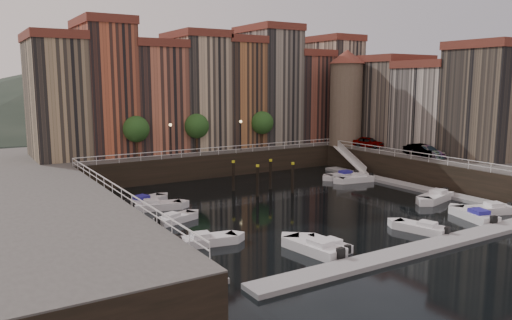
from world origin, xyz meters
TOP-DOWN VIEW (x-y plane):
  - ground at (0.00, 0.00)m, footprint 200.00×200.00m
  - quay_far at (0.00, 26.00)m, footprint 80.00×20.00m
  - quay_right at (28.00, -2.00)m, footprint 20.00×36.00m
  - dock_left at (-16.20, -1.00)m, footprint 2.00×28.00m
  - dock_right at (16.20, -1.00)m, footprint 2.00×28.00m
  - dock_near at (0.00, -17.00)m, footprint 30.00×2.00m
  - mountains at (1.72, 110.00)m, footprint 145.00×100.00m
  - far_terrace at (3.31, 23.50)m, footprint 48.70×10.30m
  - right_terrace at (26.50, 3.80)m, footprint 9.30×24.30m
  - corner_tower at (20.00, 14.50)m, footprint 5.20×5.20m
  - promenade_trees at (-1.33, 18.20)m, footprint 21.20×3.20m
  - street_lamps at (-1.00, 17.20)m, footprint 10.36×0.36m
  - railings at (0.00, 4.88)m, footprint 36.08×34.04m
  - gangway at (17.10, 10.00)m, footprint 2.78×8.32m
  - mooring_pilings at (0.27, 5.61)m, footprint 5.39×4.84m
  - boat_left_1 at (-13.15, -7.52)m, footprint 4.67×2.38m
  - boat_left_2 at (-12.83, -0.51)m, footprint 4.26×2.69m
  - boat_left_3 at (-12.67, 4.55)m, footprint 4.86×2.73m
  - boat_left_4 at (-12.94, 7.15)m, footprint 4.68×3.15m
  - boat_right_0 at (13.50, -13.21)m, footprint 4.94×3.25m
  - boat_right_1 at (13.36, -7.24)m, footprint 5.35×3.06m
  - boat_right_3 at (13.17, 4.57)m, footprint 4.90×2.41m
  - boat_right_4 at (13.16, 7.05)m, footprint 4.68×1.87m
  - boat_near_0 at (-7.27, -13.28)m, footprint 2.58×5.30m
  - boat_near_1 at (-5.96, -13.10)m, footprint 2.02×4.23m
  - boat_near_2 at (3.35, -13.90)m, footprint 2.79×4.63m
  - boat_near_3 at (10.45, -13.81)m, footprint 3.04×5.14m
  - car_a at (20.90, 10.56)m, footprint 3.12×4.72m
  - car_b at (20.32, 0.91)m, footprint 1.98×4.71m
  - car_c at (20.62, 0.11)m, footprint 2.28×5.02m

SIDE VIEW (x-z plane):
  - ground at x=0.00m, z-range 0.00..0.00m
  - dock_left at x=-16.20m, z-range 0.00..0.35m
  - dock_right at x=16.20m, z-range 0.00..0.35m
  - dock_near at x=0.00m, z-range 0.00..0.35m
  - boat_near_1 at x=-5.96m, z-range -0.16..0.80m
  - boat_left_2 at x=-12.83m, z-range -0.16..0.80m
  - boat_near_2 at x=3.35m, z-range -0.17..0.87m
  - boat_left_1 at x=-13.15m, z-range -0.17..0.88m
  - boat_left_4 at x=-12.94m, z-range -0.17..0.89m
  - boat_right_4 at x=13.16m, z-range -0.17..0.89m
  - boat_left_3 at x=-12.67m, z-range -0.18..0.91m
  - boat_right_3 at x=13.17m, z-range -0.18..0.92m
  - boat_right_0 at x=13.50m, z-range -0.18..0.93m
  - boat_near_3 at x=10.45m, z-range -0.19..0.96m
  - boat_near_0 at x=-7.27m, z-range -0.19..1.00m
  - boat_right_1 at x=13.36m, z-range -0.20..1.00m
  - quay_far at x=0.00m, z-range 0.00..3.00m
  - quay_right at x=28.00m, z-range 0.00..3.00m
  - mooring_pilings at x=0.27m, z-range -0.24..3.54m
  - gangway at x=17.10m, z-range 0.05..3.78m
  - car_c at x=20.62m, z-range 3.00..4.43m
  - car_a at x=20.90m, z-range 3.00..4.49m
  - car_b at x=20.32m, z-range 3.00..4.51m
  - railings at x=0.00m, z-range 3.53..4.05m
  - street_lamps at x=-1.00m, z-range 3.81..7.99m
  - promenade_trees at x=-1.33m, z-range 3.98..9.18m
  - mountains at x=1.72m, z-range -1.08..16.92m
  - right_terrace at x=26.50m, z-range 2.56..16.56m
  - corner_tower at x=20.00m, z-range 3.29..17.09m
  - far_terrace at x=3.31m, z-range 2.20..19.70m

